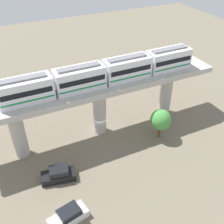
% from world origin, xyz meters
% --- Properties ---
extents(ground_plane, '(120.00, 120.00, 0.00)m').
position_xyz_m(ground_plane, '(0.00, 0.00, 0.00)').
color(ground_plane, '#706654').
extents(viaduct, '(5.20, 35.80, 8.15)m').
position_xyz_m(viaduct, '(0.00, 0.00, 6.33)').
color(viaduct, '#B7B2AA').
rests_on(viaduct, ground).
extents(train, '(2.64, 27.45, 3.24)m').
position_xyz_m(train, '(0.00, 0.81, 9.68)').
color(train, white).
rests_on(train, viaduct).
extents(parked_car_black, '(2.61, 4.48, 1.76)m').
position_xyz_m(parked_car_black, '(6.51, -8.40, 0.74)').
color(parked_car_black, black).
rests_on(parked_car_black, ground).
extents(parked_car_white, '(2.60, 4.47, 1.76)m').
position_xyz_m(parked_car_white, '(12.52, -9.09, 0.74)').
color(parked_car_white, white).
rests_on(parked_car_white, ground).
extents(tree_near_viaduct, '(3.03, 3.03, 4.66)m').
position_xyz_m(tree_near_viaduct, '(4.99, 7.37, 3.12)').
color(tree_near_viaduct, brown).
rests_on(tree_near_viaduct, ground).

